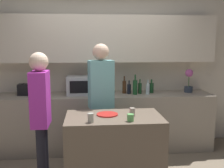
{
  "coord_description": "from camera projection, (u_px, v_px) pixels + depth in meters",
  "views": [
    {
      "loc": [
        -0.22,
        -2.8,
        1.76
      ],
      "look_at": [
        0.08,
        0.47,
        1.24
      ],
      "focal_mm": 42.0,
      "sensor_mm": 36.0,
      "label": 1
    }
  ],
  "objects": [
    {
      "name": "cup_2",
      "position": [
        132.0,
        112.0,
        3.13
      ],
      "size": [
        0.07,
        0.07,
        0.1
      ],
      "color": "#AFA292",
      "rests_on": "kitchen_island"
    },
    {
      "name": "bottle_0",
      "position": [
        124.0,
        87.0,
        4.35
      ],
      "size": [
        0.06,
        0.06,
        0.29
      ],
      "color": "#472814",
      "rests_on": "back_counter"
    },
    {
      "name": "bottle_4",
      "position": [
        148.0,
        89.0,
        4.25
      ],
      "size": [
        0.06,
        0.06,
        0.24
      ],
      "color": "silver",
      "rests_on": "back_counter"
    },
    {
      "name": "cup_1",
      "position": [
        91.0,
        118.0,
        2.88
      ],
      "size": [
        0.07,
        0.07,
        0.1
      ],
      "color": "#B3B4A2",
      "rests_on": "kitchen_island"
    },
    {
      "name": "person_center",
      "position": [
        41.0,
        110.0,
        3.05
      ],
      "size": [
        0.22,
        0.34,
        1.66
      ],
      "rotation": [
        0.0,
        0.0,
        -1.57
      ],
      "color": "black",
      "rests_on": "ground_plane"
    },
    {
      "name": "kitchen_island",
      "position": [
        114.0,
        151.0,
        3.2
      ],
      "size": [
        1.15,
        0.68,
        0.89
      ],
      "color": "brown",
      "rests_on": "ground_plane"
    },
    {
      "name": "bottle_3",
      "position": [
        140.0,
        88.0,
        4.32
      ],
      "size": [
        0.06,
        0.06,
        0.24
      ],
      "color": "#194723",
      "rests_on": "back_counter"
    },
    {
      "name": "bottle_1",
      "position": [
        129.0,
        89.0,
        4.3
      ],
      "size": [
        0.06,
        0.06,
        0.22
      ],
      "color": "black",
      "rests_on": "back_counter"
    },
    {
      "name": "cup_0",
      "position": [
        130.0,
        118.0,
        2.93
      ],
      "size": [
        0.08,
        0.08,
        0.08
      ],
      "color": "#62B55F",
      "rests_on": "kitchen_island"
    },
    {
      "name": "bottle_2",
      "position": [
        135.0,
        87.0,
        4.24
      ],
      "size": [
        0.07,
        0.07,
        0.33
      ],
      "color": "#194723",
      "rests_on": "back_counter"
    },
    {
      "name": "microwave",
      "position": [
        83.0,
        85.0,
        4.27
      ],
      "size": [
        0.52,
        0.39,
        0.3
      ],
      "color": "#B7BABC",
      "rests_on": "back_counter"
    },
    {
      "name": "potted_plant",
      "position": [
        189.0,
        81.0,
        4.42
      ],
      "size": [
        0.14,
        0.14,
        0.39
      ],
      "color": "#333D4C",
      "rests_on": "back_counter"
    },
    {
      "name": "plate_on_island",
      "position": [
        107.0,
        114.0,
        3.18
      ],
      "size": [
        0.26,
        0.26,
        0.01
      ],
      "color": "red",
      "rests_on": "kitchen_island"
    },
    {
      "name": "person_left",
      "position": [
        101.0,
        94.0,
        3.69
      ],
      "size": [
        0.37,
        0.25,
        1.75
      ],
      "rotation": [
        0.0,
        0.0,
        -2.94
      ],
      "color": "black",
      "rests_on": "ground_plane"
    },
    {
      "name": "back_counter",
      "position": [
        102.0,
        122.0,
        4.34
      ],
      "size": [
        3.6,
        0.62,
        0.93
      ],
      "color": "gray",
      "rests_on": "ground_plane"
    },
    {
      "name": "bottle_5",
      "position": [
        151.0,
        88.0,
        4.39
      ],
      "size": [
        0.07,
        0.07,
        0.23
      ],
      "color": "#194723",
      "rests_on": "back_counter"
    },
    {
      "name": "back_wall",
      "position": [
        101.0,
        56.0,
        4.44
      ],
      "size": [
        6.4,
        0.4,
        2.7
      ],
      "color": "beige",
      "rests_on": "ground_plane"
    },
    {
      "name": "toaster",
      "position": [
        27.0,
        90.0,
        4.2
      ],
      "size": [
        0.26,
        0.16,
        0.18
      ],
      "color": "black",
      "rests_on": "back_counter"
    }
  ]
}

